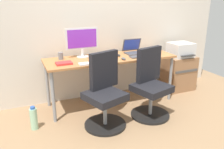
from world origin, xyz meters
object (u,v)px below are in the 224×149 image
(water_bottle_on_floor, at_px, (34,118))
(open_laptop, at_px, (134,50))
(office_chair_right, at_px, (150,86))
(desktop_monitor, at_px, (82,40))
(office_chair_left, at_px, (105,94))
(side_cabinet, at_px, (178,73))
(printer, at_px, (181,50))
(coffee_mug, at_px, (156,50))

(water_bottle_on_floor, xyz_separation_m, open_laptop, (1.63, 0.45, 0.65))
(office_chair_right, bearing_deg, desktop_monitor, 135.20)
(office_chair_left, distance_m, side_cabinet, 1.78)
(office_chair_left, relative_size, desktop_monitor, 1.96)
(side_cabinet, bearing_deg, water_bottle_on_floor, -170.99)
(side_cabinet, xyz_separation_m, desktop_monitor, (-1.72, 0.11, 0.69))
(printer, bearing_deg, coffee_mug, -169.30)
(office_chair_left, height_order, water_bottle_on_floor, office_chair_left)
(office_chair_left, xyz_separation_m, desktop_monitor, (-0.06, 0.73, 0.57))
(office_chair_left, height_order, open_laptop, open_laptop)
(office_chair_left, xyz_separation_m, coffee_mug, (1.07, 0.51, 0.36))
(printer, distance_m, coffee_mug, 0.60)
(office_chair_left, bearing_deg, open_laptop, 41.06)
(office_chair_right, relative_size, coffee_mug, 10.22)
(office_chair_left, xyz_separation_m, side_cabinet, (1.66, 0.62, -0.12))
(office_chair_right, bearing_deg, open_laptop, 82.39)
(side_cabinet, bearing_deg, coffee_mug, -169.21)
(water_bottle_on_floor, relative_size, coffee_mug, 3.37)
(water_bottle_on_floor, bearing_deg, office_chair_right, -8.04)
(water_bottle_on_floor, xyz_separation_m, desktop_monitor, (0.81, 0.51, 0.84))
(water_bottle_on_floor, bearing_deg, side_cabinet, 9.01)
(printer, height_order, desktop_monitor, desktop_monitor)
(office_chair_right, distance_m, side_cabinet, 1.17)
(office_chair_right, xyz_separation_m, printer, (0.98, 0.62, 0.30))
(water_bottle_on_floor, distance_m, desktop_monitor, 1.28)
(office_chair_left, distance_m, water_bottle_on_floor, 0.94)
(side_cabinet, height_order, water_bottle_on_floor, side_cabinet)
(office_chair_left, xyz_separation_m, printer, (1.66, 0.62, 0.30))
(water_bottle_on_floor, distance_m, coffee_mug, 2.06)
(printer, relative_size, open_laptop, 1.29)
(office_chair_left, relative_size, office_chair_right, 1.00)
(office_chair_right, bearing_deg, side_cabinet, 32.19)
(water_bottle_on_floor, relative_size, desktop_monitor, 0.65)
(office_chair_right, distance_m, printer, 1.20)
(printer, relative_size, desktop_monitor, 0.83)
(open_laptop, bearing_deg, coffee_mug, -27.23)
(office_chair_left, bearing_deg, coffee_mug, 25.38)
(office_chair_left, height_order, printer, office_chair_left)
(office_chair_right, height_order, open_laptop, open_laptop)
(water_bottle_on_floor, bearing_deg, printer, 8.99)
(office_chair_right, bearing_deg, coffee_mug, 52.04)
(side_cabinet, bearing_deg, printer, -90.00)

